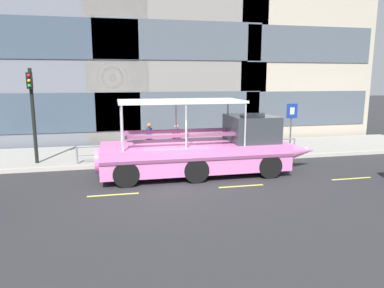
% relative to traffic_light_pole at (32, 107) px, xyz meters
% --- Properties ---
extents(ground_plane, '(120.00, 120.00, 0.00)m').
position_rel_traffic_light_pole_xyz_m(ground_plane, '(5.86, -3.99, -2.80)').
color(ground_plane, '#2B2B2D').
extents(sidewalk, '(32.00, 4.80, 0.18)m').
position_rel_traffic_light_pole_xyz_m(sidewalk, '(5.86, 1.61, -2.71)').
color(sidewalk, '#99968E').
rests_on(sidewalk, ground_plane).
extents(curb_edge, '(32.00, 0.18, 0.18)m').
position_rel_traffic_light_pole_xyz_m(curb_edge, '(5.86, -0.88, -2.71)').
color(curb_edge, '#B2ADA3').
rests_on(curb_edge, ground_plane).
extents(lane_centreline, '(25.80, 0.12, 0.01)m').
position_rel_traffic_light_pole_xyz_m(lane_centreline, '(5.86, -4.88, -2.80)').
color(lane_centreline, '#DBD64C').
rests_on(lane_centreline, ground_plane).
extents(curb_guardrail, '(11.02, 0.09, 0.82)m').
position_rel_traffic_light_pole_xyz_m(curb_guardrail, '(7.32, -0.54, -2.07)').
color(curb_guardrail, gray).
rests_on(curb_guardrail, sidewalk).
extents(traffic_light_pole, '(0.24, 0.46, 4.34)m').
position_rel_traffic_light_pole_xyz_m(traffic_light_pole, '(0.00, 0.00, 0.00)').
color(traffic_light_pole, black).
rests_on(traffic_light_pole, sidewalk).
extents(parking_sign, '(0.60, 0.12, 2.59)m').
position_rel_traffic_light_pole_xyz_m(parking_sign, '(12.69, -0.25, -0.86)').
color(parking_sign, '#4C4F54').
rests_on(parking_sign, sidewalk).
extents(duck_tour_boat, '(9.73, 2.64, 3.20)m').
position_rel_traffic_light_pole_xyz_m(duck_tour_boat, '(7.44, -2.87, -1.73)').
color(duck_tour_boat, pink).
rests_on(duck_tour_boat, ground_plane).
extents(pedestrian_near_bow, '(0.24, 0.50, 1.75)m').
position_rel_traffic_light_pole_xyz_m(pedestrian_near_bow, '(9.80, 0.36, -1.57)').
color(pedestrian_near_bow, '#47423D').
rests_on(pedestrian_near_bow, sidewalk).
extents(pedestrian_mid_left, '(0.46, 0.22, 1.60)m').
position_rel_traffic_light_pole_xyz_m(pedestrian_mid_left, '(6.64, 0.27, -1.65)').
color(pedestrian_mid_left, '#47423D').
rests_on(pedestrian_mid_left, sidewalk).
extents(pedestrian_mid_right, '(0.33, 0.44, 1.72)m').
position_rel_traffic_light_pole_xyz_m(pedestrian_mid_right, '(5.27, 0.19, -1.58)').
color(pedestrian_mid_right, '#47423D').
rests_on(pedestrian_mid_right, sidewalk).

